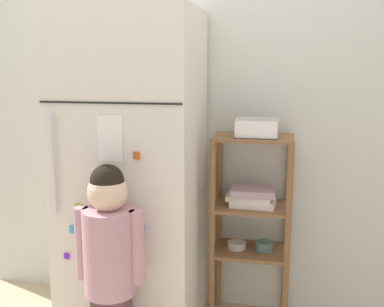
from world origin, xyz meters
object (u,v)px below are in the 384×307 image
at_px(refrigerator, 133,175).
at_px(fruit_bin, 258,130).
at_px(pantry_shelf_unit, 251,212).
at_px(child_standing, 110,251).

xyz_separation_m(refrigerator, fruit_bin, (0.66, 0.15, 0.25)).
distance_m(refrigerator, pantry_shelf_unit, 0.69).
distance_m(pantry_shelf_unit, fruit_bin, 0.47).
height_order(child_standing, fruit_bin, fruit_bin).
height_order(refrigerator, pantry_shelf_unit, refrigerator).
bearing_deg(pantry_shelf_unit, refrigerator, -166.06).
xyz_separation_m(child_standing, pantry_shelf_unit, (0.61, 0.59, 0.03)).
xyz_separation_m(refrigerator, child_standing, (0.03, -0.44, -0.25)).
relative_size(pantry_shelf_unit, fruit_bin, 4.89).
height_order(refrigerator, child_standing, refrigerator).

